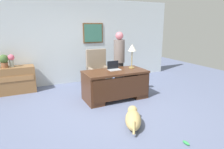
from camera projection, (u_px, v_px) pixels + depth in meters
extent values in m
plane|color=slate|center=(110.00, 110.00, 4.60)|extent=(12.00, 12.00, 0.00)
cube|color=silver|center=(77.00, 42.00, 6.54)|extent=(7.00, 0.12, 2.70)
cube|color=brown|center=(93.00, 33.00, 6.64)|extent=(0.69, 0.03, 0.66)
cube|color=#38735F|center=(93.00, 33.00, 6.62)|extent=(0.61, 0.01, 0.58)
cube|color=#4C2B19|center=(115.00, 72.00, 5.13)|extent=(1.61, 0.80, 0.05)
cube|color=#4C2B19|center=(93.00, 89.00, 4.96)|extent=(0.36, 0.74, 0.70)
cube|color=#4C2B19|center=(135.00, 83.00, 5.48)|extent=(0.36, 0.74, 0.70)
cube|color=#412415|center=(122.00, 88.00, 4.88)|extent=(1.51, 0.04, 0.56)
cube|color=olive|center=(7.00, 81.00, 5.57)|extent=(1.50, 0.48, 0.76)
cube|color=#A16F40|center=(6.00, 80.00, 5.33)|extent=(1.40, 0.02, 0.14)
cube|color=gray|center=(99.00, 78.00, 5.91)|extent=(0.60, 0.58, 0.18)
cylinder|color=black|center=(99.00, 85.00, 5.97)|extent=(0.10, 0.10, 0.28)
cylinder|color=black|center=(99.00, 89.00, 5.99)|extent=(0.52, 0.52, 0.05)
cube|color=gray|center=(96.00, 61.00, 6.01)|extent=(0.60, 0.12, 0.73)
cube|color=gray|center=(91.00, 72.00, 5.75)|extent=(0.08, 0.50, 0.22)
cube|color=gray|center=(107.00, 70.00, 5.97)|extent=(0.08, 0.50, 0.22)
cylinder|color=#262323|center=(119.00, 75.00, 6.03)|extent=(0.26, 0.26, 0.81)
cylinder|color=slate|center=(119.00, 51.00, 5.85)|extent=(0.32, 0.32, 0.66)
sphere|color=#C76976|center=(119.00, 36.00, 5.74)|extent=(0.23, 0.23, 0.23)
ellipsoid|color=tan|center=(133.00, 120.00, 3.80)|extent=(0.59, 0.74, 0.30)
sphere|color=tan|center=(133.00, 110.00, 4.11)|extent=(0.20, 0.20, 0.20)
cylinder|color=tan|center=(134.00, 128.00, 3.46)|extent=(0.11, 0.15, 0.21)
cube|color=#B2B5BA|center=(115.00, 70.00, 5.20)|extent=(0.32, 0.22, 0.01)
cube|color=black|center=(113.00, 65.00, 5.27)|extent=(0.32, 0.01, 0.21)
cylinder|color=#9E8447|center=(132.00, 67.00, 5.45)|extent=(0.16, 0.16, 0.02)
cylinder|color=#9E8447|center=(132.00, 59.00, 5.39)|extent=(0.02, 0.02, 0.44)
cone|color=silver|center=(132.00, 48.00, 5.32)|extent=(0.22, 0.22, 0.18)
cylinder|color=#979F92|center=(12.00, 63.00, 5.53)|extent=(0.11, 0.11, 0.20)
sphere|color=#E45F7A|center=(11.00, 57.00, 5.49)|extent=(0.17, 0.17, 0.17)
cylinder|color=brown|center=(4.00, 65.00, 5.46)|extent=(0.18, 0.18, 0.14)
sphere|color=#466633|center=(4.00, 59.00, 5.42)|extent=(0.24, 0.24, 0.24)
ellipsoid|color=green|center=(186.00, 143.00, 3.28)|extent=(0.05, 0.14, 0.05)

